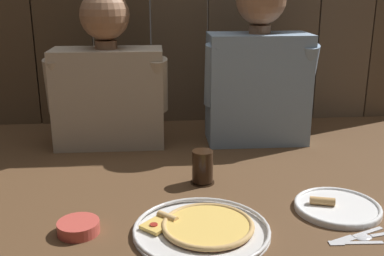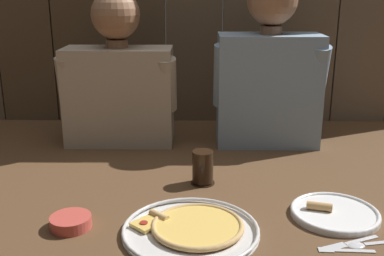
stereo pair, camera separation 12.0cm
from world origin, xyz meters
name	(u,v)px [view 1 (the left image)]	position (x,y,z in m)	size (l,w,h in m)	color
ground_plane	(195,198)	(0.00, 0.00, 0.00)	(3.20, 3.20, 0.00)	brown
pizza_tray	(203,228)	(0.00, -0.19, 0.01)	(0.34, 0.34, 0.03)	silver
dinner_plate	(337,207)	(0.38, -0.11, 0.01)	(0.23, 0.23, 0.03)	white
drinking_glass	(203,167)	(0.03, 0.10, 0.05)	(0.07, 0.07, 0.10)	black
dipping_bowl	(78,227)	(-0.30, -0.18, 0.02)	(0.10, 0.10, 0.03)	#CC4C42
table_fork	(353,243)	(0.35, -0.28, 0.00)	(0.13, 0.02, 0.01)	silver
table_knife	(358,235)	(0.38, -0.24, 0.00)	(0.15, 0.08, 0.01)	silver
table_spoon	(372,235)	(0.41, -0.25, 0.00)	(0.14, 0.05, 0.01)	silver
diner_left	(108,76)	(-0.28, 0.50, 0.27)	(0.44, 0.20, 0.58)	#B2A38E
diner_right	(258,66)	(0.28, 0.50, 0.30)	(0.41, 0.21, 0.64)	#849EB7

